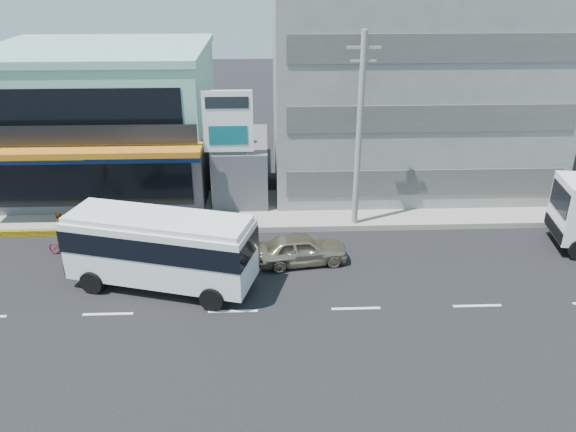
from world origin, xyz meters
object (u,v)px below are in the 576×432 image
at_px(shop_building, 107,123).
at_px(sedan, 301,249).
at_px(utility_pole_near, 359,133).
at_px(billboard, 228,129).
at_px(minibus, 160,245).
at_px(satellite_dish, 240,143).
at_px(concrete_building, 408,66).
at_px(motorcycle_rider, 64,241).

xyz_separation_m(shop_building, sedan, (11.00, -10.10, -3.27)).
bearing_deg(utility_pole_near, sedan, -130.18).
xyz_separation_m(billboard, minibus, (-2.57, -7.12, -2.95)).
bearing_deg(utility_pole_near, satellite_dish, 149.04).
bearing_deg(sedan, minibus, 98.35).
bearing_deg(concrete_building, motorcycle_rider, -151.28).
relative_size(satellite_dish, billboard, 0.22).
relative_size(satellite_dish, sedan, 0.35).
relative_size(concrete_building, utility_pole_near, 1.60).
relative_size(concrete_building, billboard, 2.32).
height_order(satellite_dish, utility_pole_near, utility_pole_near).
bearing_deg(concrete_building, satellite_dish, -158.20).
bearing_deg(concrete_building, billboard, -151.08).
bearing_deg(motorcycle_rider, concrete_building, 28.72).
bearing_deg(shop_building, satellite_dish, -20.21).
bearing_deg(billboard, sedan, -56.82).
bearing_deg(minibus, motorcycle_rider, 150.10).
xyz_separation_m(shop_building, concrete_building, (18.00, 1.05, 3.00)).
height_order(billboard, utility_pole_near, utility_pole_near).
xyz_separation_m(concrete_building, satellite_dish, (-10.00, -4.00, -3.42)).
distance_m(shop_building, minibus, 13.00).
relative_size(concrete_building, satellite_dish, 10.67).
xyz_separation_m(minibus, motorcycle_rider, (-5.12, 2.95, -1.25)).
relative_size(satellite_dish, motorcycle_rider, 0.68).
xyz_separation_m(satellite_dish, motorcycle_rider, (-8.20, -5.97, -2.85)).
height_order(concrete_building, sedan, concrete_building).
distance_m(minibus, motorcycle_rider, 6.04).
distance_m(utility_pole_near, motorcycle_rider, 15.06).
height_order(utility_pole_near, minibus, utility_pole_near).
relative_size(billboard, minibus, 0.83).
relative_size(billboard, sedan, 1.62).
bearing_deg(concrete_building, utility_pole_near, -117.76).
bearing_deg(motorcycle_rider, satellite_dish, 36.07).
distance_m(concrete_building, billboard, 12.17).
relative_size(utility_pole_near, motorcycle_rider, 4.53).
distance_m(billboard, motorcycle_rider, 9.71).
xyz_separation_m(minibus, sedan, (6.07, 1.77, -1.25)).
height_order(billboard, sedan, billboard).
bearing_deg(minibus, shop_building, 112.55).
height_order(satellite_dish, billboard, billboard).
distance_m(concrete_building, minibus, 19.05).
height_order(shop_building, satellite_dish, shop_building).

